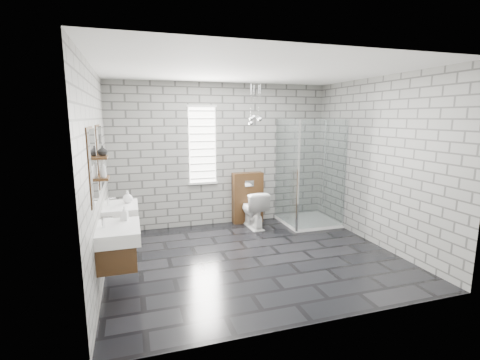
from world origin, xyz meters
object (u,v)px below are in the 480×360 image
shower_enclosure (307,200)px  toilet (253,209)px  vanity_left (115,234)px  cistern_panel (248,198)px  vanity_right (118,212)px

shower_enclosure → toilet: 1.06m
vanity_left → cistern_panel: (2.38, 2.31, -0.26)m
vanity_left → toilet: vanity_left is taller
vanity_left → cistern_panel: size_ratio=1.57×
shower_enclosure → cistern_panel: bearing=153.4°
vanity_right → shower_enclosure: 3.50m
vanity_right → toilet: bearing=21.7°
vanity_right → vanity_left: bearing=-90.0°
cistern_panel → shower_enclosure: (1.03, -0.52, 0.00)m
vanity_left → cistern_panel: 3.32m
vanity_right → shower_enclosure: size_ratio=0.77×
cistern_panel → toilet: bearing=-90.0°
vanity_right → toilet: 2.59m
vanity_left → shower_enclosure: size_ratio=0.77×
cistern_panel → vanity_left: bearing=-135.9°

